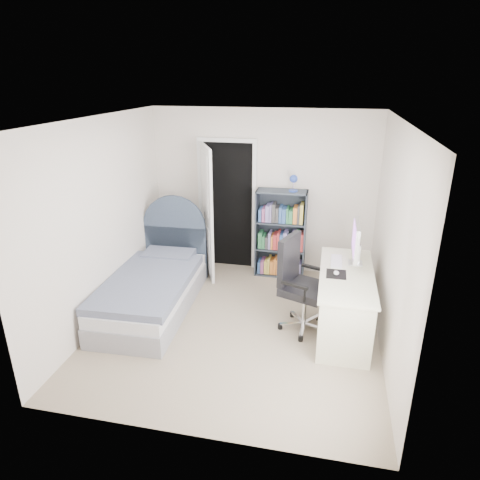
% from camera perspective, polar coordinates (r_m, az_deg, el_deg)
% --- Properties ---
extents(room_shell, '(3.50, 3.70, 2.60)m').
position_cam_1_polar(room_shell, '(4.91, -0.34, 1.10)').
color(room_shell, gray).
rests_on(room_shell, ground).
extents(door, '(0.92, 0.76, 2.06)m').
position_cam_1_polar(door, '(6.55, -3.44, 4.27)').
color(door, black).
rests_on(door, ground).
extents(bed, '(1.06, 2.13, 1.29)m').
position_cam_1_polar(bed, '(5.86, -11.36, -6.08)').
color(bed, gray).
rests_on(bed, ground).
extents(nightstand, '(0.40, 0.40, 0.59)m').
position_cam_1_polar(nightstand, '(6.82, -6.22, -0.93)').
color(nightstand, '#D6A883').
rests_on(nightstand, ground).
extents(floor_lamp, '(0.19, 0.19, 1.30)m').
position_cam_1_polar(floor_lamp, '(6.68, -4.49, 0.03)').
color(floor_lamp, silver).
rests_on(floor_lamp, ground).
extents(bookcase, '(0.75, 0.32, 1.60)m').
position_cam_1_polar(bookcase, '(6.55, 5.55, 0.39)').
color(bookcase, '#343E48').
rests_on(bookcase, ground).
extents(desk, '(0.63, 1.56, 1.28)m').
position_cam_1_polar(desk, '(5.34, 13.78, -7.61)').
color(desk, beige).
rests_on(desk, ground).
extents(office_chair, '(0.67, 0.67, 1.17)m').
position_cam_1_polar(office_chair, '(5.19, 7.83, -5.22)').
color(office_chair, silver).
rests_on(office_chair, ground).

